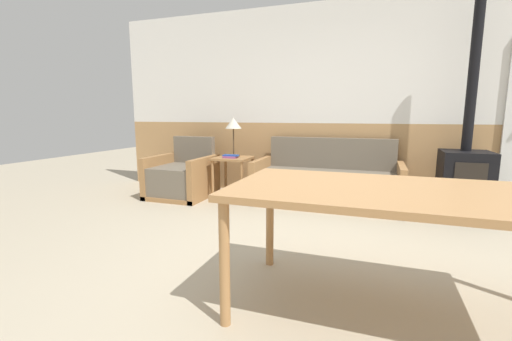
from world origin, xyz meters
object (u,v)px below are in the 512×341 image
object	(u,v)px
armchair	(182,178)
wood_stove	(465,169)
table_lamp	(233,126)
side_table	(233,165)
dining_table	(389,201)
couch	(327,185)

from	to	relation	value
armchair	wood_stove	xyz separation A→B (m)	(3.61, 0.27, 0.29)
table_lamp	wood_stove	distance (m)	2.95
side_table	dining_table	size ratio (longest dim) A/B	0.32
side_table	wood_stove	world-z (taller)	wood_stove
wood_stove	side_table	bearing A→B (deg)	-178.37
couch	dining_table	world-z (taller)	couch
couch	wood_stove	size ratio (longest dim) A/B	0.75
side_table	dining_table	distance (m)	3.11
armchair	side_table	bearing A→B (deg)	3.32
armchair	table_lamp	distance (m)	1.06
side_table	table_lamp	world-z (taller)	table_lamp
couch	wood_stove	bearing A→B (deg)	1.19
table_lamp	dining_table	distance (m)	3.20
dining_table	wood_stove	xyz separation A→B (m)	(0.89, 2.46, -0.14)
dining_table	wood_stove	bearing A→B (deg)	70.00
couch	armchair	world-z (taller)	couch
couch	table_lamp	bearing A→B (deg)	178.42
armchair	wood_stove	distance (m)	3.63
wood_stove	couch	bearing A→B (deg)	-178.81
dining_table	table_lamp	bearing A→B (deg)	129.39
side_table	table_lamp	distance (m)	0.56
armchair	wood_stove	size ratio (longest dim) A/B	0.34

